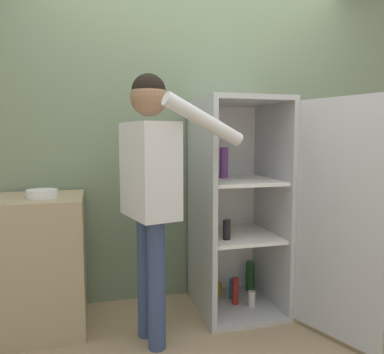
{
  "coord_description": "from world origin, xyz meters",
  "views": [
    {
      "loc": [
        -0.77,
        -1.94,
        1.28
      ],
      "look_at": [
        -0.1,
        0.6,
        1.0
      ],
      "focal_mm": 35.0,
      "sensor_mm": 36.0,
      "label": 1
    }
  ],
  "objects": [
    {
      "name": "counter",
      "position": [
        -1.13,
        0.65,
        0.45
      ],
      "size": [
        0.57,
        0.57,
        0.9
      ],
      "color": "tan",
      "rests_on": "ground_plane"
    },
    {
      "name": "bowl",
      "position": [
        -1.1,
        0.6,
        0.92
      ],
      "size": [
        0.19,
        0.19,
        0.05
      ],
      "color": "white",
      "rests_on": "counter"
    },
    {
      "name": "wall_back",
      "position": [
        0.0,
        0.98,
        1.27
      ],
      "size": [
        7.0,
        0.06,
        2.55
      ],
      "color": "gray",
      "rests_on": "ground_plane"
    },
    {
      "name": "person",
      "position": [
        -0.44,
        0.29,
        1.06
      ],
      "size": [
        0.72,
        0.54,
        1.65
      ],
      "color": "#384770",
      "rests_on": "ground_plane"
    },
    {
      "name": "refrigerator",
      "position": [
        0.34,
        0.53,
        0.77
      ],
      "size": [
        0.85,
        1.21,
        1.56
      ],
      "color": "#B7BABC",
      "rests_on": "ground_plane"
    }
  ]
}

